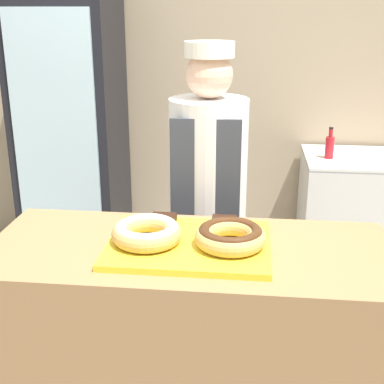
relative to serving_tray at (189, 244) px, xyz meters
name	(u,v)px	position (x,y,z in m)	size (l,w,h in m)	color
wall_back	(223,73)	(0.00, 2.13, 0.37)	(8.00, 0.06, 2.70)	tan
display_counter	(189,358)	(0.00, 0.00, -0.50)	(1.49, 0.64, 0.97)	#997047
serving_tray	(189,244)	(0.00, 0.00, 0.00)	(0.59, 0.46, 0.02)	yellow
donut_light_glaze	(147,232)	(-0.15, -0.02, 0.05)	(0.26, 0.26, 0.07)	tan
donut_chocolate_glaze	(230,235)	(0.15, -0.02, 0.05)	(0.26, 0.26, 0.07)	tan
brownie_back_left	(163,220)	(-0.12, 0.15, 0.03)	(0.10, 0.10, 0.03)	black
brownie_back_right	(224,223)	(0.12, 0.15, 0.03)	(0.10, 0.10, 0.03)	black
baker_person	(208,207)	(0.01, 0.68, -0.11)	(0.37, 0.37, 1.65)	#4C4C51
beverage_fridge	(72,132)	(-1.02, 1.75, 0.00)	(0.67, 0.64, 1.96)	black
chest_freezer	(372,217)	(1.06, 1.76, -0.55)	(0.97, 0.63, 0.86)	silver
bottle_red_b	(330,146)	(0.73, 1.70, -0.04)	(0.06, 0.06, 0.21)	red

